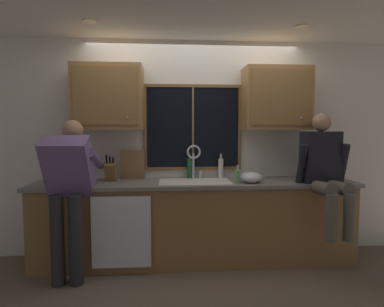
# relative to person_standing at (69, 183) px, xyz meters

# --- Properties ---
(back_wall) EXTENTS (5.92, 0.12, 2.55)m
(back_wall) POSITION_rel_person_standing_xyz_m (1.28, 0.70, 0.30)
(back_wall) COLOR silver
(back_wall) RESTS_ON floor
(ceiling_downlight_left) EXTENTS (0.14, 0.14, 0.01)m
(ceiling_downlight_left) POSITION_rel_person_standing_xyz_m (0.23, 0.04, 1.57)
(ceiling_downlight_left) COLOR #FFEAB2
(ceiling_downlight_right) EXTENTS (0.14, 0.14, 0.01)m
(ceiling_downlight_right) POSITION_rel_person_standing_xyz_m (2.34, 0.04, 1.57)
(ceiling_downlight_right) COLOR #FFEAB2
(window_glass) EXTENTS (1.10, 0.02, 0.95)m
(window_glass) POSITION_rel_person_standing_xyz_m (1.28, 0.63, 0.55)
(window_glass) COLOR black
(window_frame_top) EXTENTS (1.17, 0.02, 0.04)m
(window_frame_top) POSITION_rel_person_standing_xyz_m (1.28, 0.62, 1.04)
(window_frame_top) COLOR brown
(window_frame_bottom) EXTENTS (1.17, 0.02, 0.04)m
(window_frame_bottom) POSITION_rel_person_standing_xyz_m (1.28, 0.62, 0.06)
(window_frame_bottom) COLOR brown
(window_frame_left) EXTENTS (0.03, 0.02, 0.95)m
(window_frame_left) POSITION_rel_person_standing_xyz_m (0.71, 0.62, 0.55)
(window_frame_left) COLOR brown
(window_frame_right) EXTENTS (0.03, 0.02, 0.95)m
(window_frame_right) POSITION_rel_person_standing_xyz_m (1.84, 0.62, 0.55)
(window_frame_right) COLOR brown
(window_mullion_center) EXTENTS (0.02, 0.02, 0.95)m
(window_mullion_center) POSITION_rel_person_standing_xyz_m (1.28, 0.62, 0.55)
(window_mullion_center) COLOR brown
(lower_cabinet_run) EXTENTS (3.52, 0.58, 0.88)m
(lower_cabinet_run) POSITION_rel_person_standing_xyz_m (1.28, 0.35, -0.53)
(lower_cabinet_run) COLOR olive
(lower_cabinet_run) RESTS_ON floor
(countertop) EXTENTS (3.58, 0.62, 0.04)m
(countertop) POSITION_rel_person_standing_xyz_m (1.28, 0.33, -0.07)
(countertop) COLOR slate
(countertop) RESTS_ON lower_cabinet_run
(dishwasher_front) EXTENTS (0.60, 0.02, 0.74)m
(dishwasher_front) POSITION_rel_person_standing_xyz_m (0.50, 0.03, -0.52)
(dishwasher_front) COLOR white
(upper_cabinet_left) EXTENTS (0.77, 0.36, 0.72)m
(upper_cabinet_left) POSITION_rel_person_standing_xyz_m (0.31, 0.47, 0.89)
(upper_cabinet_left) COLOR #9E703D
(upper_cabinet_right) EXTENTS (0.77, 0.36, 0.72)m
(upper_cabinet_right) POSITION_rel_person_standing_xyz_m (2.24, 0.47, 0.89)
(upper_cabinet_right) COLOR #9E703D
(sink) EXTENTS (0.80, 0.46, 0.21)m
(sink) POSITION_rel_person_standing_xyz_m (1.28, 0.34, -0.15)
(sink) COLOR white
(sink) RESTS_ON lower_cabinet_run
(faucet) EXTENTS (0.18, 0.09, 0.40)m
(faucet) POSITION_rel_person_standing_xyz_m (1.28, 0.52, 0.20)
(faucet) COLOR silver
(faucet) RESTS_ON countertop
(person_standing) EXTENTS (0.53, 0.67, 1.60)m
(person_standing) POSITION_rel_person_standing_xyz_m (0.00, 0.00, 0.00)
(person_standing) COLOR #262628
(person_standing) RESTS_ON floor
(person_sitting_on_counter) EXTENTS (0.54, 0.61, 1.26)m
(person_sitting_on_counter) POSITION_rel_person_standing_xyz_m (2.64, 0.07, 0.13)
(person_sitting_on_counter) COLOR #595147
(person_sitting_on_counter) RESTS_ON countertop
(knife_block) EXTENTS (0.12, 0.18, 0.32)m
(knife_block) POSITION_rel_person_standing_xyz_m (0.34, 0.42, 0.05)
(knife_block) COLOR brown
(knife_block) RESTS_ON countertop
(cutting_board) EXTENTS (0.27, 0.09, 0.34)m
(cutting_board) POSITION_rel_person_standing_xyz_m (0.56, 0.55, 0.12)
(cutting_board) COLOR #997047
(cutting_board) RESTS_ON countertop
(mixing_bowl) EXTENTS (0.25, 0.25, 0.12)m
(mixing_bowl) POSITION_rel_person_standing_xyz_m (1.89, 0.22, 0.00)
(mixing_bowl) COLOR silver
(mixing_bowl) RESTS_ON countertop
(soap_dispenser) EXTENTS (0.06, 0.07, 0.20)m
(soap_dispenser) POSITION_rel_person_standing_xyz_m (1.73, 0.18, 0.02)
(soap_dispenser) COLOR #59A566
(soap_dispenser) RESTS_ON countertop
(bottle_green_glass) EXTENTS (0.07, 0.07, 0.31)m
(bottle_green_glass) POSITION_rel_person_standing_xyz_m (1.23, 0.58, 0.07)
(bottle_green_glass) COLOR #1E592D
(bottle_green_glass) RESTS_ON countertop
(bottle_tall_clear) EXTENTS (0.06, 0.06, 0.30)m
(bottle_tall_clear) POSITION_rel_person_standing_xyz_m (1.61, 0.56, 0.07)
(bottle_tall_clear) COLOR silver
(bottle_tall_clear) RESTS_ON countertop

